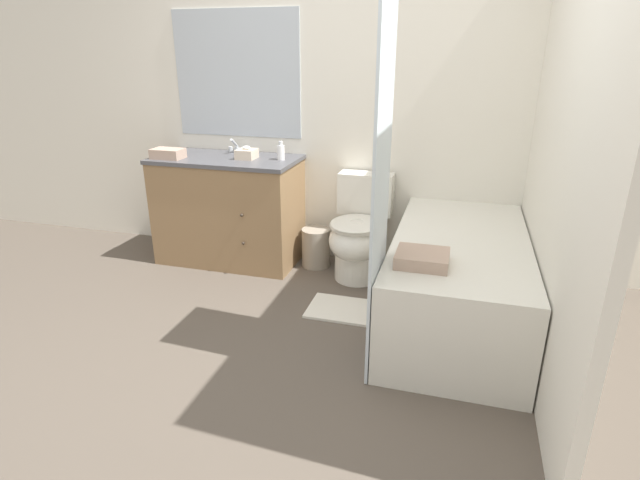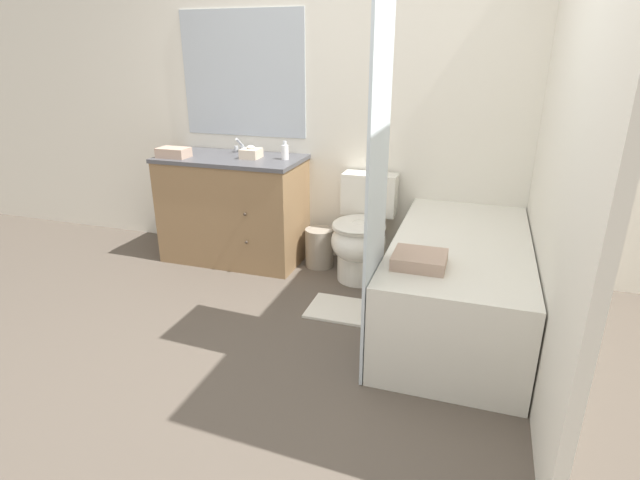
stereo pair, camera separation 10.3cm
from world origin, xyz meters
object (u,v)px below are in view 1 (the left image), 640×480
Objects in this scene: bathtub at (457,279)px; bath_mat at (343,309)px; vanity_cabinet at (229,209)px; bath_towel_folded at (422,258)px; toilet at (358,234)px; tissue_box at (247,154)px; sink_faucet at (236,148)px; soap_dispenser at (281,152)px; wastebasket at (316,248)px; hand_towel_folded at (168,154)px.

bathtub reaches higher than bath_mat.
bath_towel_folded is at bearing -31.72° from vanity_cabinet.
bathtub is 0.75m from bath_mat.
tissue_box is (-0.88, 0.06, 0.53)m from toilet.
vanity_cabinet is at bearing 178.73° from tissue_box.
soap_dispenser is at bearing -20.59° from sink_faucet.
soap_dispenser is at bearing 135.26° from bath_mat.
vanity_cabinet reaches higher than bath_towel_folded.
bath_towel_folded is at bearing -36.48° from bath_mat.
soap_dispenser is at bearing 171.07° from toilet.
bath_mat is (0.38, -0.65, -0.14)m from wastebasket.
tissue_box reaches higher than bathtub.
tissue_box reaches higher than toilet.
soap_dispenser is 1.55m from bath_towel_folded.
sink_faucet is at bearing 90.00° from vanity_cabinet.
hand_towel_folded is at bearing 163.21° from bath_mat.
hand_towel_folded is (-0.39, -0.16, 0.44)m from vanity_cabinet.
sink_faucet is 0.61× the size of hand_towel_folded.
tissue_box is at bearing 15.27° from hand_towel_folded.
toilet is at bearing 91.96° from bath_mat.
toilet reaches higher than bathtub.
toilet is 5.02× the size of tissue_box.
vanity_cabinet is 1.06m from toilet.
hand_towel_folded is 2.15m from bath_towel_folded.
bath_towel_folded is 0.60× the size of bath_mat.
bath_towel_folded is at bearing -22.48° from hand_towel_folded.
sink_faucet is 1.04× the size of soap_dispenser.
wastebasket is 1.32m from hand_towel_folded.
wastebasket is (0.70, -0.14, -0.71)m from sink_faucet.
tissue_box is at bearing -1.27° from vanity_cabinet.
hand_towel_folded is at bearing -138.12° from sink_faucet.
soap_dispenser is (0.44, 0.03, 0.47)m from vanity_cabinet.
sink_faucet reaches higher than bath_mat.
wastebasket is at bearing 4.51° from soap_dispenser.
tissue_box is (-0.52, -0.05, 0.72)m from wastebasket.
tissue_box is 0.33× the size of bath_mat.
sink_faucet is at bearing 41.88° from hand_towel_folded.
toilet is at bearing 3.63° from hand_towel_folded.
toilet is 1.65× the size of bath_mat.
soap_dispenser reaches higher than toilet.
hand_towel_folded reaches higher than vanity_cabinet.
vanity_cabinet is at bearing 163.62° from bathtub.
bath_mat is (1.47, -0.44, -0.86)m from hand_towel_folded.
vanity_cabinet is 0.61m from hand_towel_folded.
sink_faucet is 0.26m from tissue_box.
vanity_cabinet is 3.64× the size of wastebasket.
sink_faucet reaches higher than bath_towel_folded.
soap_dispenser is (-1.33, 0.55, 0.61)m from bathtub.
bath_towel_folded is (1.58, -1.17, -0.29)m from sink_faucet.
vanity_cabinet is 0.48m from tissue_box.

